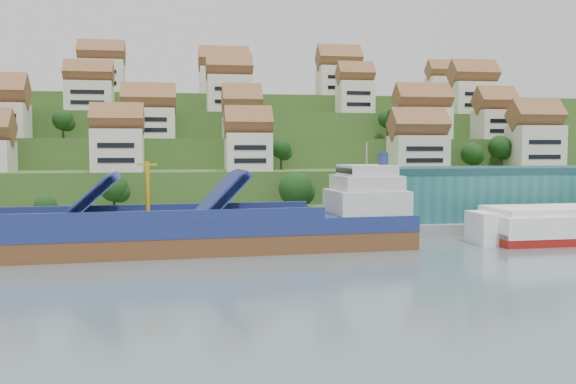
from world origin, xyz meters
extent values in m
plane|color=slate|center=(0.00, 0.00, 0.00)|extent=(300.00, 300.00, 0.00)
cube|color=gray|center=(20.00, 15.00, 1.10)|extent=(180.00, 14.00, 2.20)
cube|color=#2D4C1E|center=(0.00, 86.00, 2.00)|extent=(260.00, 128.00, 4.00)
cube|color=#2D4C1E|center=(0.00, 91.00, 5.50)|extent=(260.00, 118.00, 11.00)
cube|color=#2D4C1E|center=(0.00, 99.00, 9.00)|extent=(260.00, 102.00, 18.00)
cube|color=#2D4C1E|center=(0.00, 107.00, 12.50)|extent=(260.00, 86.00, 25.00)
cube|color=#2D4C1E|center=(0.00, 116.00, 15.50)|extent=(260.00, 68.00, 31.00)
cube|color=silver|center=(-24.02, 35.72, 15.35)|extent=(10.22, 7.03, 8.71)
cube|color=silver|center=(2.88, 37.24, 15.00)|extent=(9.59, 7.62, 8.01)
cube|color=silver|center=(41.83, 39.58, 14.81)|extent=(12.19, 8.26, 7.63)
cube|color=silver|center=(71.59, 41.07, 16.03)|extent=(11.47, 8.31, 10.05)
cube|color=silver|center=(-49.72, 53.25, 21.87)|extent=(9.37, 8.98, 7.74)
cube|color=silver|center=(-18.54, 56.25, 21.57)|extent=(12.09, 7.90, 7.15)
cube|color=silver|center=(3.13, 53.17, 21.27)|extent=(8.83, 8.56, 6.53)
cube|color=silver|center=(48.38, 54.01, 21.89)|extent=(13.21, 8.18, 7.78)
cube|color=silver|center=(67.85, 53.81, 21.70)|extent=(9.56, 8.04, 7.40)
cube|color=silver|center=(-33.77, 70.04, 28.76)|extent=(11.51, 7.30, 7.52)
cube|color=silver|center=(1.51, 69.94, 29.79)|extent=(11.45, 7.79, 9.58)
cube|color=silver|center=(35.74, 70.82, 29.40)|extent=(9.34, 7.14, 8.80)
cube|color=silver|center=(69.38, 69.74, 29.46)|extent=(12.34, 8.47, 8.93)
cube|color=silver|center=(-32.50, 87.15, 35.55)|extent=(12.13, 7.51, 9.11)
cube|color=silver|center=(1.44, 87.62, 34.91)|extent=(13.80, 8.15, 7.82)
cube|color=silver|center=(35.85, 89.24, 35.47)|extent=(12.47, 8.73, 8.95)
cube|color=silver|center=(69.76, 90.78, 34.36)|extent=(9.93, 7.05, 6.72)
ellipsoid|color=#183D14|center=(11.15, 26.11, 7.72)|extent=(6.85, 6.85, 6.85)
ellipsoid|color=#183D14|center=(-23.97, 26.29, 8.32)|extent=(5.31, 5.31, 5.31)
ellipsoid|color=#183D14|center=(56.68, 43.11, 14.47)|extent=(5.31, 5.31, 5.31)
ellipsoid|color=#183D14|center=(63.63, 43.11, 16.16)|extent=(5.43, 5.43, 5.43)
ellipsoid|color=#183D14|center=(11.02, 43.66, 15.66)|extent=(4.50, 4.50, 4.50)
ellipsoid|color=#183D14|center=(41.38, 59.83, 23.29)|extent=(4.87, 4.87, 4.87)
ellipsoid|color=#183D14|center=(-49.01, 59.38, 22.01)|extent=(5.51, 5.51, 5.51)
ellipsoid|color=#183D14|center=(-38.29, 57.97, 22.41)|extent=(4.87, 4.87, 4.87)
ellipsoid|color=#183D14|center=(36.12, 73.97, 28.28)|extent=(4.40, 4.40, 4.40)
ellipsoid|color=#183D14|center=(-35.03, 19.00, 5.68)|extent=(3.98, 3.98, 3.98)
cube|color=#256665|center=(52.00, 17.00, 7.20)|extent=(60.00, 15.00, 10.00)
cylinder|color=gray|center=(18.00, 10.00, 6.20)|extent=(0.16, 0.16, 8.00)
cube|color=maroon|center=(18.60, 10.00, 9.80)|extent=(1.20, 0.05, 0.80)
cube|color=brown|center=(-12.59, -1.09, 1.00)|extent=(75.49, 15.91, 4.80)
cube|color=navy|center=(-12.59, -1.09, 4.13)|extent=(75.49, 16.02, 2.50)
cube|color=#262628|center=(-14.51, -1.20, 5.38)|extent=(48.53, 12.60, 0.29)
cube|color=navy|center=(-25.06, -1.82, 8.65)|extent=(7.81, 11.01, 6.64)
cube|color=navy|center=(-5.88, -0.69, 8.65)|extent=(7.45, 10.99, 7.02)
cylinder|color=gold|center=(-16.43, -1.31, 9.61)|extent=(0.71, 0.71, 8.65)
cube|color=beige|center=(18.10, 0.72, 7.21)|extent=(12.15, 11.61, 3.84)
cube|color=beige|center=(18.10, 0.72, 10.28)|extent=(10.17, 10.35, 2.40)
cube|color=beige|center=(18.10, 0.72, 12.30)|extent=(8.18, 9.08, 1.73)
cylinder|color=navy|center=(20.98, 0.89, 14.12)|extent=(1.62, 1.62, 2.11)
camera|label=1|loc=(-11.88, -99.01, 16.02)|focal=40.00mm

